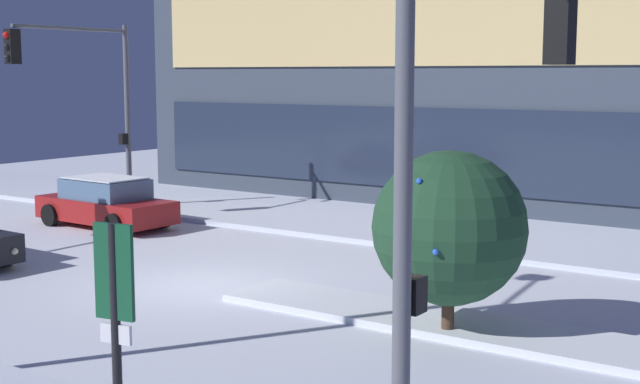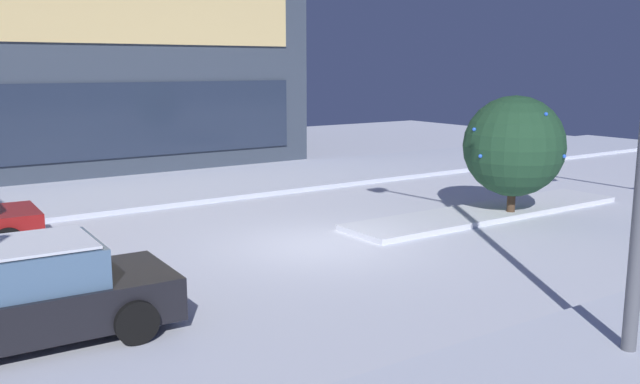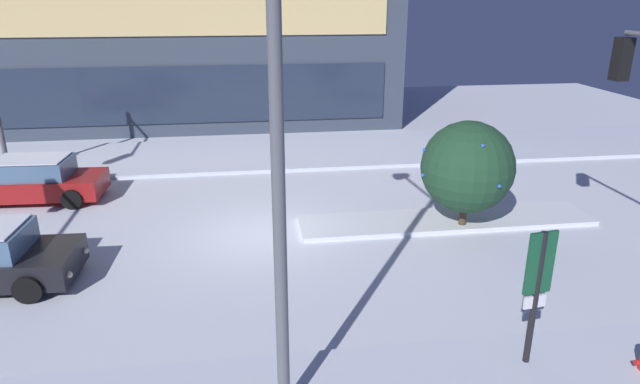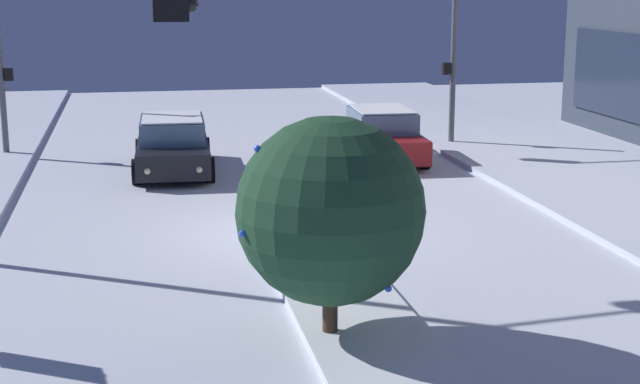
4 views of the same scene
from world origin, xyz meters
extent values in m
plane|color=silver|center=(0.00, 0.00, 0.00)|extent=(52.00, 52.00, 0.00)
cube|color=silver|center=(5.64, 0.16, 0.07)|extent=(9.00, 1.80, 0.14)
cube|color=black|center=(-6.87, -2.00, 0.53)|extent=(4.77, 2.04, 0.66)
cube|color=slate|center=(-6.87, -2.00, 1.14)|extent=(2.60, 1.77, 0.60)
cube|color=white|center=(-6.87, -2.00, 1.47)|extent=(2.41, 1.65, 0.04)
sphere|color=#F9E5B2|center=(-4.48, -1.46, 0.50)|extent=(0.16, 0.16, 0.16)
sphere|color=#F9E5B2|center=(-4.53, -2.72, 0.50)|extent=(0.16, 0.16, 0.16)
cylinder|color=black|center=(-5.29, -1.13, 0.33)|extent=(0.67, 0.25, 0.66)
cylinder|color=black|center=(-5.36, -2.99, 0.33)|extent=(0.67, 0.25, 0.66)
cylinder|color=black|center=(-8.38, -1.01, 0.33)|extent=(0.67, 0.25, 0.66)
cylinder|color=black|center=(-8.46, -2.86, 0.33)|extent=(0.67, 0.25, 0.66)
cube|color=maroon|center=(-7.43, 3.95, 0.53)|extent=(4.52, 2.03, 0.66)
cube|color=slate|center=(-7.43, 3.95, 1.14)|extent=(2.47, 1.75, 0.60)
cube|color=white|center=(-7.43, 3.95, 1.47)|extent=(2.29, 1.63, 0.04)
sphere|color=#F9E5B2|center=(-9.70, 3.44, 0.50)|extent=(0.16, 0.16, 0.16)
sphere|color=#F9E5B2|center=(-9.64, 4.67, 0.50)|extent=(0.16, 0.16, 0.16)
cylinder|color=black|center=(-8.94, 3.11, 0.33)|extent=(0.67, 0.25, 0.66)
cylinder|color=black|center=(-8.85, 4.93, 0.33)|extent=(0.67, 0.25, 0.66)
cylinder|color=black|center=(-6.01, 2.97, 0.33)|extent=(0.67, 0.25, 0.66)
cylinder|color=black|center=(-5.93, 4.79, 0.33)|extent=(0.67, 0.25, 0.66)
cylinder|color=#565960|center=(-9.32, 6.69, 3.06)|extent=(0.18, 0.18, 6.11)
cube|color=black|center=(-9.32, 6.47, 2.40)|extent=(0.20, 0.24, 0.36)
sphere|color=black|center=(8.55, -2.38, 4.83)|extent=(0.20, 0.20, 0.20)
cube|color=black|center=(-10.02, -6.47, 2.40)|extent=(0.20, 0.24, 0.36)
cylinder|color=#473323|center=(5.94, -0.35, 0.39)|extent=(0.22, 0.22, 0.78)
sphere|color=#1E4228|center=(5.94, -0.35, 1.92)|extent=(2.68, 2.68, 2.68)
sphere|color=blue|center=(4.60, -0.41, 1.76)|extent=(0.10, 0.10, 0.10)
sphere|color=blue|center=(4.72, -0.06, 2.40)|extent=(0.10, 0.10, 0.10)
sphere|color=blue|center=(6.34, -1.63, 1.75)|extent=(0.10, 0.10, 0.10)
sphere|color=blue|center=(5.88, -1.35, 2.82)|extent=(0.10, 0.10, 0.10)
sphere|color=blue|center=(6.61, 0.33, 0.95)|extent=(0.10, 0.10, 0.10)
camera|label=1|loc=(12.56, -13.92, 4.54)|focal=49.69mm
camera|label=2|loc=(-8.50, -12.33, 4.01)|focal=38.44mm
camera|label=3|loc=(-0.37, -14.73, 6.57)|focal=30.90mm
camera|label=4|loc=(18.51, -2.98, 5.08)|focal=53.20mm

